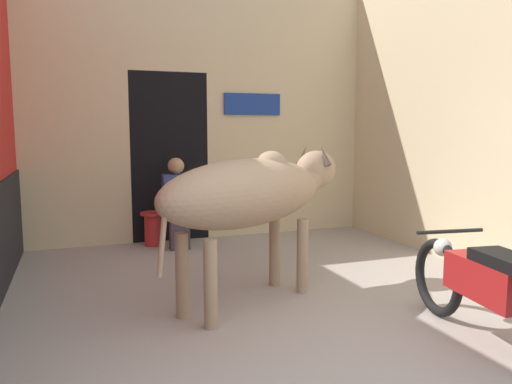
% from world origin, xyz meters
% --- Properties ---
extents(wall_back_with_doorway, '(4.91, 0.93, 3.80)m').
position_xyz_m(wall_back_with_doorway, '(-0.18, 4.85, 1.65)').
color(wall_back_with_doorway, beige).
rests_on(wall_back_with_doorway, ground_plane).
extents(wall_right_with_door, '(0.22, 4.60, 3.80)m').
position_xyz_m(wall_right_with_door, '(2.54, 2.25, 1.87)').
color(wall_right_with_door, beige).
rests_on(wall_right_with_door, ground_plane).
extents(cow, '(2.24, 1.49, 1.42)m').
position_xyz_m(cow, '(-0.24, 1.81, 1.01)').
color(cow, tan).
rests_on(cow, ground_plane).
extents(motorcycle_near, '(0.58, 1.94, 0.77)m').
position_xyz_m(motorcycle_near, '(1.01, 0.31, 0.44)').
color(motorcycle_near, black).
rests_on(motorcycle_near, ground_plane).
extents(shopkeeper_seated, '(0.36, 0.34, 1.20)m').
position_xyz_m(shopkeeper_seated, '(-0.50, 4.13, 0.65)').
color(shopkeeper_seated, '#3D3842').
rests_on(shopkeeper_seated, ground_plane).
extents(plastic_stool, '(0.34, 0.34, 0.46)m').
position_xyz_m(plastic_stool, '(-0.79, 4.37, 0.25)').
color(plastic_stool, red).
rests_on(plastic_stool, ground_plane).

